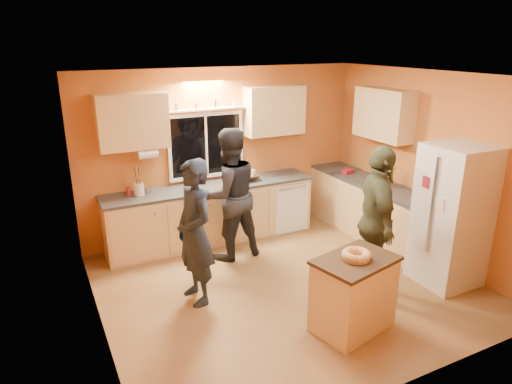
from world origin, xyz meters
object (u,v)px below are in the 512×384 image
refrigerator (452,216)px  person_center (229,195)px  person_right (377,222)px  person_left (195,233)px  island (353,293)px

refrigerator → person_center: (-2.21, 1.90, 0.03)m
person_right → person_left: bearing=95.0°
person_center → person_right: size_ratio=1.01×
person_left → person_right: 2.16m
island → person_center: 2.30m
person_center → refrigerator: bearing=134.8°
refrigerator → person_left: 3.18m
refrigerator → person_center: bearing=139.3°
person_left → person_center: 1.21m
island → person_left: person_left is taller
refrigerator → person_center: size_ratio=0.96×
person_left → person_right: person_right is taller
person_center → person_left: bearing=43.1°
island → person_right: 1.00m
island → person_left: (-1.30, 1.29, 0.45)m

